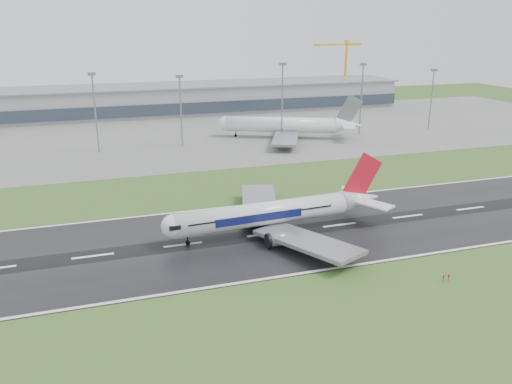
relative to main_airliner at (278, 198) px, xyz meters
name	(u,v)px	position (x,y,z in m)	size (l,w,h in m)	color
ground	(339,225)	(16.30, -1.20, -8.55)	(520.00, 520.00, 0.00)	#32551F
runway	(339,225)	(16.30, -1.20, -8.50)	(400.00, 45.00, 0.10)	black
apron	(219,132)	(16.30, 123.80, -8.51)	(400.00, 130.00, 0.08)	slate
terminal	(193,99)	(16.30, 183.80, -1.05)	(240.00, 36.00, 15.00)	gray
main_airliner	(278,198)	(0.00, 0.00, 0.00)	(57.21, 54.49, 16.89)	silver
parked_airliner	(286,117)	(41.22, 101.00, 0.94)	(64.20, 59.77, 18.82)	white
tower_crane	(345,70)	(119.83, 198.80, 10.82)	(38.76, 2.11, 38.74)	gold
floodmast_1	(96,115)	(-39.08, 98.80, 6.37)	(0.64, 0.64, 29.84)	gray
floodmast_2	(181,113)	(-5.75, 98.80, 5.42)	(0.64, 0.64, 27.94)	gray
floodmast_3	(282,103)	(38.25, 98.80, 7.33)	(0.64, 0.64, 31.75)	gray
floodmast_4	(361,101)	(76.47, 98.80, 6.80)	(0.64, 0.64, 30.69)	gray
floodmast_5	(431,101)	(113.89, 98.80, 5.09)	(0.64, 0.64, 27.26)	gray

